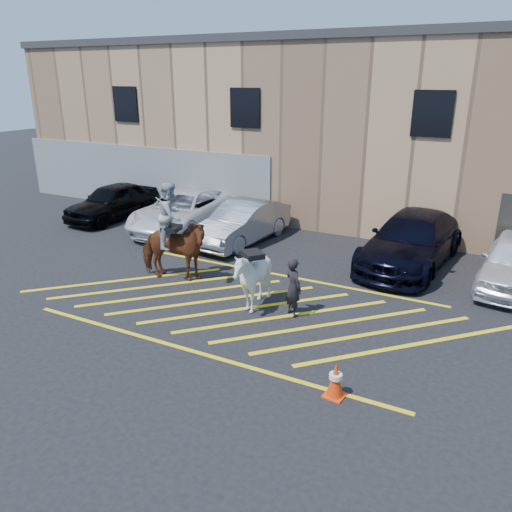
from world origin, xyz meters
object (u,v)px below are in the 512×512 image
at_px(car_white_pickup, 184,210).
at_px(mounted_bay, 172,242).
at_px(saddled_white, 253,278).
at_px(handler, 293,287).
at_px(car_black_suv, 113,201).
at_px(car_blue_suv, 412,240).
at_px(traffic_cone, 335,380).
at_px(car_silver_sedan, 243,223).

relative_size(car_white_pickup, mounted_bay, 1.84).
bearing_deg(saddled_white, handler, 7.59).
bearing_deg(saddled_white, car_black_suv, 151.60).
height_order(car_blue_suv, mounted_bay, mounted_bay).
height_order(car_white_pickup, traffic_cone, car_white_pickup).
distance_m(car_blue_suv, mounted_bay, 7.58).
bearing_deg(car_silver_sedan, car_blue_suv, 10.27).
height_order(car_black_suv, saddled_white, saddled_white).
bearing_deg(car_white_pickup, handler, -39.31).
distance_m(car_white_pickup, traffic_cone, 11.96).
height_order(mounted_bay, traffic_cone, mounted_bay).
bearing_deg(car_white_pickup, traffic_cone, -44.27).
height_order(car_white_pickup, saddled_white, saddled_white).
xyz_separation_m(car_white_pickup, saddled_white, (5.81, -5.21, 0.10)).
distance_m(car_blue_suv, saddled_white, 6.06).
distance_m(car_blue_suv, traffic_cone, 7.96).
height_order(car_black_suv, car_silver_sedan, car_black_suv).
distance_m(car_black_suv, car_blue_suv, 12.40).
bearing_deg(car_white_pickup, mounted_bay, -61.28).
bearing_deg(mounted_bay, car_silver_sedan, 88.94).
distance_m(saddled_white, traffic_cone, 4.18).
bearing_deg(car_silver_sedan, handler, -43.58).
height_order(car_silver_sedan, saddled_white, saddled_white).
bearing_deg(saddled_white, traffic_cone, -40.27).
xyz_separation_m(car_silver_sedan, mounted_bay, (-0.08, -4.12, 0.46)).
bearing_deg(handler, traffic_cone, 159.84).
height_order(car_blue_suv, saddled_white, saddled_white).
bearing_deg(car_black_suv, traffic_cone, -28.66).
xyz_separation_m(car_white_pickup, mounted_bay, (2.81, -4.55, 0.44)).
bearing_deg(traffic_cone, car_silver_sedan, 129.24).
distance_m(car_white_pickup, saddled_white, 7.81).
relative_size(mounted_bay, saddled_white, 1.44).
height_order(car_silver_sedan, car_blue_suv, car_blue_suv).
height_order(car_blue_suv, traffic_cone, car_blue_suv).
bearing_deg(car_silver_sedan, car_white_pickup, 177.11).
height_order(saddled_white, traffic_cone, saddled_white).
relative_size(handler, saddled_white, 0.74).
bearing_deg(traffic_cone, car_white_pickup, 138.67).
relative_size(car_white_pickup, traffic_cone, 7.47).
xyz_separation_m(mounted_bay, saddled_white, (3.01, -0.66, -0.34)).
height_order(car_white_pickup, mounted_bay, mounted_bay).
distance_m(car_white_pickup, handler, 8.55).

